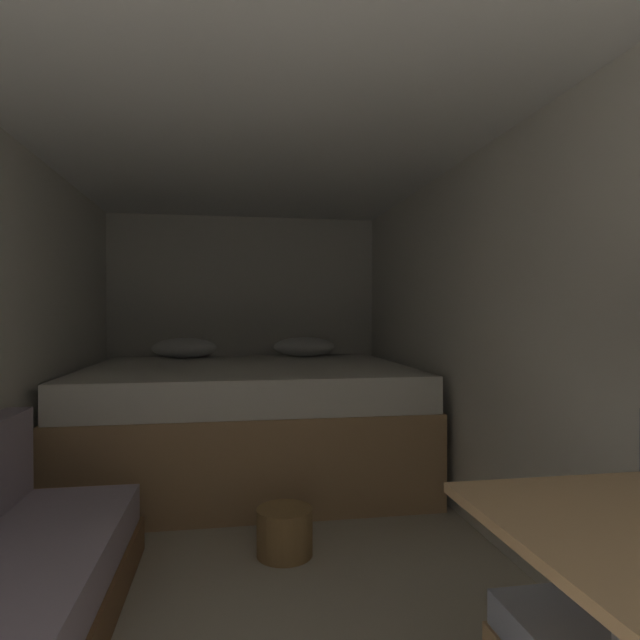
{
  "coord_description": "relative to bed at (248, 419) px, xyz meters",
  "views": [
    {
      "loc": [
        -0.12,
        -0.41,
        1.21
      ],
      "look_at": [
        0.37,
        2.55,
        1.18
      ],
      "focal_mm": 29.78,
      "sensor_mm": 36.0,
      "label": 1
    }
  ],
  "objects": [
    {
      "name": "wall_right",
      "position": [
        1.25,
        -1.55,
        0.64
      ],
      "size": [
        0.05,
        5.1,
        2.12
      ],
      "primitive_type": "cube",
      "color": "silver",
      "rests_on": "ground"
    },
    {
      "name": "bed",
      "position": [
        0.0,
        0.0,
        0.0
      ],
      "size": [
        2.34,
        1.92,
        1.0
      ],
      "color": "tan",
      "rests_on": "ground"
    },
    {
      "name": "ground_plane",
      "position": [
        0.0,
        -1.55,
        -0.42
      ],
      "size": [
        7.1,
        7.1,
        0.0
      ],
      "primitive_type": "plane",
      "color": "#B2A893"
    },
    {
      "name": "ceiling_slab",
      "position": [
        0.0,
        -1.55,
        1.73
      ],
      "size": [
        2.56,
        5.1,
        0.05
      ],
      "primitive_type": "cube",
      "color": "white",
      "rests_on": "wall_left"
    },
    {
      "name": "wicker_basket",
      "position": [
        0.14,
        -1.37,
        -0.3
      ],
      "size": [
        0.28,
        0.28,
        0.23
      ],
      "color": "olive",
      "rests_on": "ground"
    },
    {
      "name": "wall_back",
      "position": [
        0.0,
        1.02,
        0.64
      ],
      "size": [
        2.56,
        0.05,
        2.12
      ],
      "primitive_type": "cube",
      "color": "silver",
      "rests_on": "ground"
    }
  ]
}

